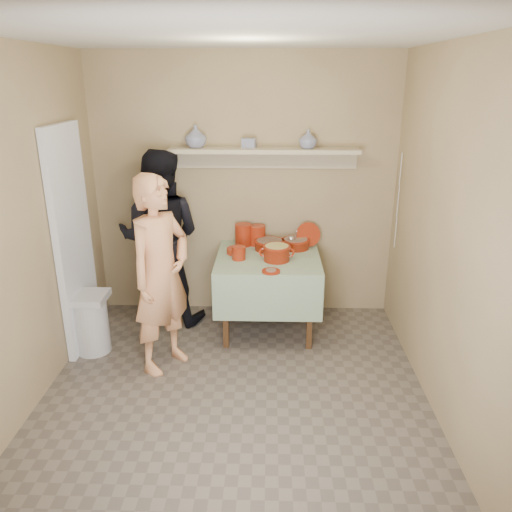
{
  "coord_description": "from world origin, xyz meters",
  "views": [
    {
      "loc": [
        0.27,
        -3.15,
        2.36
      ],
      "look_at": [
        0.15,
        0.75,
        0.95
      ],
      "focal_mm": 35.0,
      "sensor_mm": 36.0,
      "label": 1
    }
  ],
  "objects_px": {
    "person_helper": "(160,239)",
    "trash_bin": "(91,323)",
    "serving_table": "(268,268)",
    "person_cook": "(161,275)",
    "cazuela_rice": "(277,252)"
  },
  "relations": [
    {
      "from": "person_helper",
      "to": "serving_table",
      "type": "relative_size",
      "value": 1.78
    },
    {
      "from": "serving_table",
      "to": "trash_bin",
      "type": "relative_size",
      "value": 1.74
    },
    {
      "from": "person_helper",
      "to": "cazuela_rice",
      "type": "relative_size",
      "value": 5.25
    },
    {
      "from": "person_cook",
      "to": "person_helper",
      "type": "relative_size",
      "value": 0.96
    },
    {
      "from": "person_cook",
      "to": "trash_bin",
      "type": "xyz_separation_m",
      "value": [
        -0.71,
        0.2,
        -0.55
      ]
    },
    {
      "from": "cazuela_rice",
      "to": "trash_bin",
      "type": "xyz_separation_m",
      "value": [
        -1.65,
        -0.37,
        -0.56
      ]
    },
    {
      "from": "person_helper",
      "to": "trash_bin",
      "type": "relative_size",
      "value": 3.09
    },
    {
      "from": "serving_table",
      "to": "cazuela_rice",
      "type": "bearing_deg",
      "value": -56.86
    },
    {
      "from": "person_helper",
      "to": "person_cook",
      "type": "bearing_deg",
      "value": 106.75
    },
    {
      "from": "person_cook",
      "to": "serving_table",
      "type": "distance_m",
      "value": 1.13
    },
    {
      "from": "serving_table",
      "to": "cazuela_rice",
      "type": "relative_size",
      "value": 2.95
    },
    {
      "from": "serving_table",
      "to": "trash_bin",
      "type": "distance_m",
      "value": 1.69
    },
    {
      "from": "person_helper",
      "to": "serving_table",
      "type": "bearing_deg",
      "value": 175.08
    },
    {
      "from": "person_cook",
      "to": "person_helper",
      "type": "xyz_separation_m",
      "value": [
        -0.19,
        0.87,
        0.03
      ]
    },
    {
      "from": "serving_table",
      "to": "cazuela_rice",
      "type": "distance_m",
      "value": 0.25
    }
  ]
}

